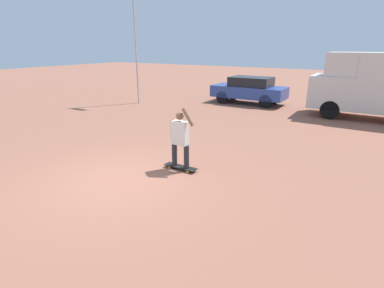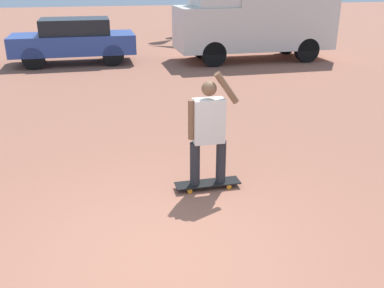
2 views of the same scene
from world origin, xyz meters
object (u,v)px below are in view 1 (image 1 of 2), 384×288
Objects in this scene: person_skateboarder at (180,136)px; flagpole at (136,29)px; parked_car_blue at (249,89)px; camper_van at (382,84)px; skateboard at (181,167)px.

person_skateboarder is 0.23× the size of flagpole.
person_skateboarder is 0.39× the size of parked_car_blue.
person_skateboarder is 0.30× the size of camper_van.
skateboard is at bearing -78.65° from parked_car_blue.
skateboard is 0.14× the size of flagpole.
parked_car_blue is at bearing 30.60° from flagpole.
skateboard is at bearing -114.78° from camper_van.
parked_car_blue is 6.99m from flagpole.
parked_car_blue is at bearing 173.25° from camper_van.
person_skateboarder is 10.19m from parked_car_blue.
person_skateboarder is (-0.00, -0.00, 0.85)m from skateboard.
flagpole reaches higher than person_skateboarder.
person_skateboarder is 10.21m from camper_van.
camper_van is 1.33× the size of parked_car_blue.
flagpole is (-7.37, 6.82, 3.91)m from skateboard.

